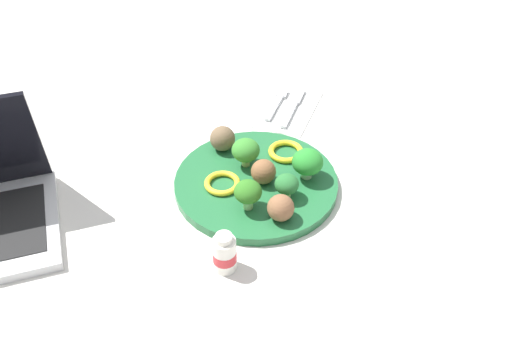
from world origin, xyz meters
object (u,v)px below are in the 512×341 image
object	(u,v)px
pepper_ring_center	(286,151)
fork	(277,102)
yogurt_bottle	(225,254)
broccoli_floret_front_right	(287,185)
napkin	(284,108)
meatball_center	(264,171)
plate	(256,183)
broccoli_floret_far_rim	(248,192)
meatball_mid_right	(223,139)
meatball_back_left	(281,208)
knife	(294,106)
broccoli_floret_back_left	(246,151)
broccoli_floret_back_right	(307,162)
pepper_ring_far_rim	(222,183)

from	to	relation	value
pepper_ring_center	fork	xyz separation A→B (m)	(0.17, 0.07, -0.01)
yogurt_bottle	broccoli_floret_front_right	bearing A→B (deg)	-14.59
napkin	broccoli_floret_front_right	bearing A→B (deg)	-161.51
meatball_center	napkin	size ratio (longest dim) A/B	0.25
plate	broccoli_floret_far_rim	world-z (taller)	broccoli_floret_far_rim
meatball_mid_right	fork	bearing A→B (deg)	-11.64
meatball_back_left	knife	xyz separation A→B (m)	(0.33, 0.08, -0.03)
plate	pepper_ring_center	distance (m)	0.09
meatball_back_left	knife	distance (m)	0.34
broccoli_floret_back_left	knife	xyz separation A→B (m)	(0.22, -0.02, -0.04)
plate	broccoli_floret_back_right	world-z (taller)	broccoli_floret_back_right
meatball_center	napkin	bearing A→B (deg)	9.65
broccoli_floret_back_right	fork	world-z (taller)	broccoli_floret_back_right
meatball_back_left	yogurt_bottle	bearing A→B (deg)	156.37
napkin	meatball_center	bearing A→B (deg)	-170.35
meatball_back_left	fork	size ratio (longest dim) A/B	0.36
broccoli_floret_front_right	knife	world-z (taller)	broccoli_floret_front_right
broccoli_floret_back_right	pepper_ring_far_rim	distance (m)	0.15
meatball_center	napkin	xyz separation A→B (m)	(0.25, 0.04, -0.03)
pepper_ring_far_rim	fork	distance (m)	0.29
broccoli_floret_far_rim	pepper_ring_far_rim	bearing A→B (deg)	59.60
broccoli_floret_far_rim	meatball_back_left	world-z (taller)	broccoli_floret_far_rim
broccoli_floret_back_right	plate	bearing A→B (deg)	114.63
knife	yogurt_bottle	size ratio (longest dim) A/B	2.16
broccoli_floret_front_right	meatball_mid_right	world-z (taller)	meatball_mid_right
knife	plate	bearing A→B (deg)	-177.59
fork	plate	bearing A→B (deg)	-169.59
broccoli_floret_front_right	fork	bearing A→B (deg)	21.35
broccoli_floret_front_right	broccoli_floret_far_rim	bearing A→B (deg)	132.78
knife	fork	bearing A→B (deg)	89.24
broccoli_floret_front_right	yogurt_bottle	size ratio (longest dim) A/B	0.64
plate	broccoli_floret_back_left	bearing A→B (deg)	44.28
broccoli_floret_front_right	broccoli_floret_far_rim	distance (m)	0.07
knife	broccoli_floret_front_right	bearing A→B (deg)	-165.35
broccoli_floret_front_right	napkin	size ratio (longest dim) A/B	0.25
pepper_ring_center	fork	size ratio (longest dim) A/B	0.53
meatball_back_left	meatball_center	xyz separation A→B (m)	(0.07, 0.05, -0.00)
plate	knife	size ratio (longest dim) A/B	1.92
meatball_back_left	meatball_center	bearing A→B (deg)	36.39
meatball_center	fork	world-z (taller)	meatball_center
meatball_back_left	yogurt_bottle	xyz separation A→B (m)	(-0.11, 0.05, -0.01)
broccoli_floret_far_rim	fork	bearing A→B (deg)	10.23
meatball_center	knife	bearing A→B (deg)	5.42
napkin	pepper_ring_far_rim	bearing A→B (deg)	175.97
plate	yogurt_bottle	world-z (taller)	yogurt_bottle
broccoli_floret_front_right	meatball_mid_right	xyz separation A→B (m)	(0.08, 0.15, -0.00)
broccoli_floret_back_left	plate	bearing A→B (deg)	-135.72
broccoli_floret_back_right	yogurt_bottle	world-z (taller)	broccoli_floret_back_right
plate	meatball_back_left	xyz separation A→B (m)	(-0.07, -0.07, 0.03)
meatball_back_left	pepper_ring_far_rim	xyz separation A→B (m)	(0.04, 0.12, -0.02)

